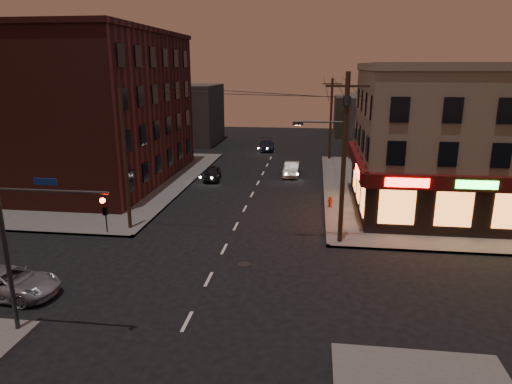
% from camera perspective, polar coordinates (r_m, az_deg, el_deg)
% --- Properties ---
extents(ground, '(120.00, 120.00, 0.00)m').
position_cam_1_polar(ground, '(23.61, -5.95, -10.80)').
color(ground, black).
rests_on(ground, ground).
extents(sidewalk_ne, '(24.00, 28.00, 0.15)m').
position_cam_1_polar(sidewalk_ne, '(42.89, 24.67, 0.04)').
color(sidewalk_ne, '#514F4C').
rests_on(sidewalk_ne, ground).
extents(sidewalk_nw, '(24.00, 28.00, 0.15)m').
position_cam_1_polar(sidewalk_nw, '(46.98, -22.27, 1.54)').
color(sidewalk_nw, '#514F4C').
rests_on(sidewalk_nw, ground).
extents(pizza_building, '(15.85, 12.85, 10.50)m').
position_cam_1_polar(pizza_building, '(36.04, 24.96, 5.92)').
color(pizza_building, gray).
rests_on(pizza_building, sidewalk_ne).
extents(brick_apartment, '(12.00, 20.00, 13.00)m').
position_cam_1_polar(brick_apartment, '(44.33, -19.14, 9.72)').
color(brick_apartment, '#4A1D18').
rests_on(brick_apartment, sidewalk_nw).
extents(bg_building_ne_a, '(10.00, 12.00, 7.00)m').
position_cam_1_polar(bg_building_ne_a, '(59.65, 16.12, 8.16)').
color(bg_building_ne_a, '#3F3D3A').
rests_on(bg_building_ne_a, ground).
extents(bg_building_nw, '(9.00, 10.00, 8.00)m').
position_cam_1_polar(bg_building_nw, '(65.46, -8.79, 9.62)').
color(bg_building_nw, '#3F3D3A').
rests_on(bg_building_nw, ground).
extents(bg_building_ne_b, '(8.00, 8.00, 6.00)m').
position_cam_1_polar(bg_building_ne_b, '(73.28, 12.96, 9.22)').
color(bg_building_ne_b, '#3F3D3A').
rests_on(bg_building_ne_b, ground).
extents(utility_pole_main, '(4.20, 0.44, 10.00)m').
position_cam_1_polar(utility_pole_main, '(26.83, 10.73, 5.19)').
color(utility_pole_main, '#382619').
rests_on(utility_pole_main, sidewalk_ne).
extents(utility_pole_far, '(0.26, 0.26, 9.00)m').
position_cam_1_polar(utility_pole_far, '(52.92, 9.33, 8.97)').
color(utility_pole_far, '#382619').
rests_on(utility_pole_far, sidewalk_ne).
extents(utility_pole_west, '(0.24, 0.24, 9.00)m').
position_cam_1_polar(utility_pole_west, '(30.13, -16.03, 3.81)').
color(utility_pole_west, '#382619').
rests_on(utility_pole_west, sidewalk_nw).
extents(traffic_signal, '(4.49, 0.32, 6.47)m').
position_cam_1_polar(traffic_signal, '(19.42, -26.56, -5.03)').
color(traffic_signal, '#333538').
rests_on(traffic_signal, ground).
extents(suv_cross, '(4.92, 2.45, 1.34)m').
position_cam_1_polar(suv_cross, '(24.58, -28.62, -9.91)').
color(suv_cross, gray).
rests_on(suv_cross, ground).
extents(sedan_near, '(1.90, 3.85, 1.26)m').
position_cam_1_polar(sedan_near, '(43.39, -5.50, 2.32)').
color(sedan_near, black).
rests_on(sedan_near, ground).
extents(sedan_mid, '(1.62, 4.16, 1.35)m').
position_cam_1_polar(sedan_mid, '(45.00, 4.50, 2.88)').
color(sedan_mid, gray).
rests_on(sedan_mid, ground).
extents(sedan_far, '(2.41, 4.85, 1.35)m').
position_cam_1_polar(sedan_far, '(58.83, 1.36, 5.89)').
color(sedan_far, black).
rests_on(sedan_far, ground).
extents(fire_hydrant, '(0.38, 0.38, 0.84)m').
position_cam_1_polar(fire_hydrant, '(34.79, 9.26, -1.15)').
color(fire_hydrant, '#9F220E').
rests_on(fire_hydrant, sidewalk_ne).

